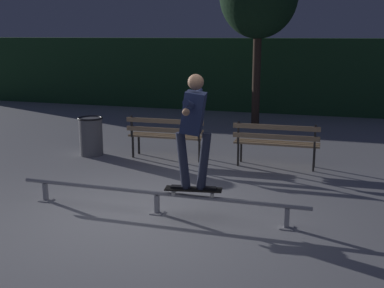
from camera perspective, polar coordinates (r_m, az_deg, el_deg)
ground_plane at (r=6.86m, az=-4.46°, el=-8.42°), size 90.00×90.00×0.00m
hedge_backdrop at (r=16.20m, az=8.79°, el=8.02°), size 24.00×1.20×2.35m
grind_rail at (r=6.87m, az=-4.15°, el=-6.09°), size 4.27×0.18×0.33m
skateboard at (r=6.66m, az=0.16°, el=-5.37°), size 0.80×0.33×0.09m
skateboarder at (r=6.43m, az=0.20°, el=2.58°), size 0.63×1.39×1.56m
park_bench_leftmost at (r=9.76m, az=-3.00°, el=1.30°), size 1.61×0.45×0.88m
park_bench_left_center at (r=9.24m, az=9.86°, el=0.48°), size 1.61×0.45×0.88m
trash_can at (r=10.31m, az=-11.77°, el=0.96°), size 0.52×0.52×0.80m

